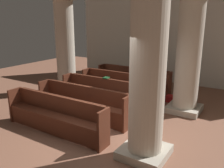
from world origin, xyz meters
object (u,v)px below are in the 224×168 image
Objects in this scene: pillar_aisle_side at (189,48)px; lectern at (150,74)px; pew_row_0 at (133,79)px; pew_row_1 at (119,85)px; pew_row_4 at (55,114)px; pillar_far_side at (65,41)px; pew_row_3 at (82,102)px; pillar_aisle_rear at (148,65)px; pew_row_2 at (103,92)px; kneeler_box_red at (171,99)px; hymn_book at (106,78)px.

pillar_aisle_side reaches higher than lectern.
pew_row_1 is at bearing -90.00° from pew_row_0.
pew_row_1 is 0.81× the size of pillar_aisle_side.
pew_row_4 is 0.81× the size of pillar_far_side.
pew_row_0 is 4.31m from pew_row_4.
pillar_far_side is (-2.34, 1.92, 1.47)m from pew_row_3.
lectern is (-2.22, 5.45, -1.52)m from pillar_aisle_rear.
pew_row_4 is 2.82m from pillar_aisle_rear.
pillar_aisle_side is (2.39, 2.11, 1.47)m from pew_row_3.
pillar_far_side is at bearing 149.46° from pillar_aisle_rear.
pillar_aisle_rear reaches higher than pew_row_2.
kneeler_box_red is at bearing -15.48° from pew_row_0.
pew_row_0 is 9.30× the size of kneeler_box_red.
pillar_aisle_side is at bearing -45.16° from kneeler_box_red.
pew_row_2 is 1.00× the size of pew_row_4.
pew_row_0 is at bearing 29.24° from pillar_far_side.
pew_row_4 is 4.23m from kneeler_box_red.
pew_row_0 is at bearing 90.00° from pew_row_3.
pew_row_0 is 1.00× the size of pew_row_3.
pew_row_1 is at bearing 5.70° from pillar_far_side.
hymn_book is at bearing -92.90° from lectern.
lectern is (-2.22, 2.46, -1.52)m from pillar_aisle_side.
pew_row_0 is at bearing 120.24° from pillar_aisle_rear.
pew_row_1 is at bearing 128.32° from pillar_aisle_rear.
kneeler_box_red is at bearing -49.11° from lectern.
pillar_aisle_rear is at bearing -41.92° from hymn_book.
pew_row_2 is (0.00, -1.08, 0.00)m from pew_row_1.
pew_row_2 is 9.30× the size of kneeler_box_red.
pew_row_4 is at bearing -52.01° from pillar_far_side.
pew_row_2 is at bearing -90.00° from pew_row_1.
pew_row_3 reaches higher than kneeler_box_red.
pillar_aisle_side is at bearing -0.98° from pew_row_1.
pillar_far_side is 3.51× the size of lectern.
kneeler_box_red is at bearing 134.84° from pillar_aisle_side.
pew_row_2 is 0.81× the size of pillar_aisle_side.
pew_row_3 is 3.52m from pillar_aisle_side.
pillar_far_side is at bearing 127.99° from pew_row_4.
pew_row_3 is 4.58m from lectern.
pillar_far_side and pillar_aisle_rear have the same top height.
pew_row_4 is at bearing -90.00° from pew_row_2.
pillar_aisle_rear is at bearing -20.02° from pew_row_3.
pillar_aisle_side reaches higher than hymn_book.
pillar_aisle_side is at bearing 53.15° from pew_row_4.
pillar_aisle_rear is at bearing -51.68° from pew_row_1.
pillar_aisle_rear is 11.52× the size of kneeler_box_red.
lectern reaches higher than pew_row_1.
pew_row_4 is at bearing -114.82° from kneeler_box_red.
pew_row_1 is 2.15m from pew_row_3.
pew_row_3 is at bearing 159.98° from pillar_aisle_rear.
pillar_far_side is at bearing -174.30° from pew_row_1.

